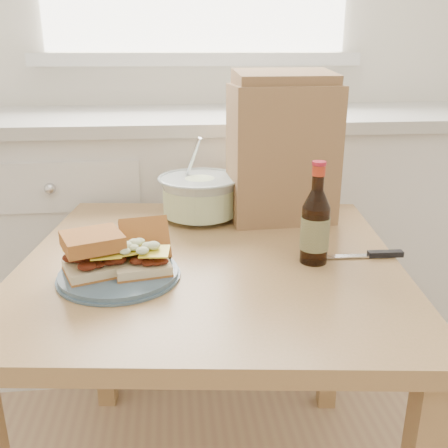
{
  "coord_description": "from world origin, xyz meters",
  "views": [
    {
      "loc": [
        -0.12,
        -0.16,
        1.16
      ],
      "look_at": [
        -0.01,
        0.89,
        0.79
      ],
      "focal_mm": 40.0,
      "sensor_mm": 36.0,
      "label": 1
    }
  ],
  "objects": [
    {
      "name": "plate",
      "position": [
        -0.24,
        0.81,
        0.71
      ],
      "size": [
        0.25,
        0.25,
        0.02
      ],
      "primitive_type": "cylinder",
      "color": "#455E70",
      "rests_on": "dining_table"
    },
    {
      "name": "coleslaw_bowl",
      "position": [
        -0.05,
        1.18,
        0.77
      ],
      "size": [
        0.23,
        0.23,
        0.23
      ],
      "color": "#AFBCB9",
      "rests_on": "dining_table"
    },
    {
      "name": "knife",
      "position": [
        0.33,
        0.86,
        0.71
      ],
      "size": [
        0.2,
        0.02,
        0.01
      ],
      "rotation": [
        0.0,
        0.0,
        -0.03
      ],
      "color": "silver",
      "rests_on": "dining_table"
    },
    {
      "name": "beer_bottle",
      "position": [
        0.19,
        0.85,
        0.79
      ],
      "size": [
        0.06,
        0.06,
        0.23
      ],
      "rotation": [
        0.0,
        0.0,
        -0.39
      ],
      "color": "black",
      "rests_on": "dining_table"
    },
    {
      "name": "sandwich_right",
      "position": [
        -0.19,
        0.83,
        0.75
      ],
      "size": [
        0.13,
        0.17,
        0.09
      ],
      "rotation": [
        0.0,
        0.0,
        0.18
      ],
      "color": "beige",
      "rests_on": "plate"
    },
    {
      "name": "dining_table",
      "position": [
        -0.04,
        0.89,
        0.6
      ],
      "size": [
        0.94,
        0.94,
        0.71
      ],
      "rotation": [
        0.0,
        0.0,
        -0.12
      ],
      "color": "#AC7C51",
      "rests_on": "ground"
    },
    {
      "name": "paper_bag",
      "position": [
        0.18,
        1.16,
        0.89
      ],
      "size": [
        0.29,
        0.2,
        0.37
      ],
      "primitive_type": "cube",
      "rotation": [
        0.0,
        0.0,
        0.05
      ],
      "color": "olive",
      "rests_on": "dining_table"
    },
    {
      "name": "cabinet_run",
      "position": [
        -0.0,
        1.7,
        0.47
      ],
      "size": [
        2.5,
        0.64,
        0.94
      ],
      "color": "silver",
      "rests_on": "ground"
    },
    {
      "name": "sandwich_left",
      "position": [
        -0.29,
        0.81,
        0.77
      ],
      "size": [
        0.14,
        0.14,
        0.08
      ],
      "rotation": [
        0.0,
        0.0,
        0.36
      ],
      "color": "beige",
      "rests_on": "plate"
    }
  ]
}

